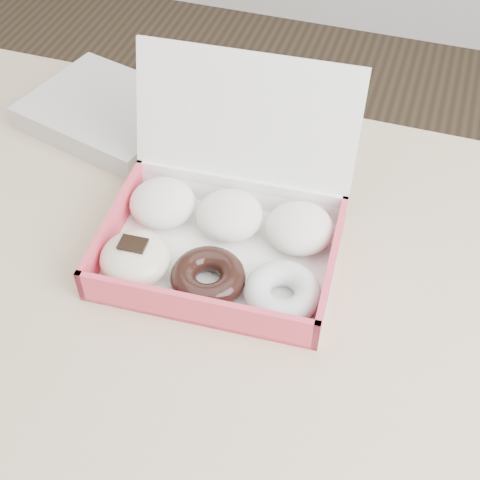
% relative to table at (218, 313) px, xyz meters
% --- Properties ---
extents(table, '(1.20, 0.80, 0.75)m').
position_rel_table_xyz_m(table, '(0.00, 0.00, 0.00)').
color(table, tan).
rests_on(table, ground).
extents(donut_box, '(0.32, 0.30, 0.22)m').
position_rel_table_xyz_m(donut_box, '(-0.01, 0.05, 0.11)').
color(donut_box, white).
rests_on(donut_box, table).
extents(newspapers, '(0.29, 0.25, 0.04)m').
position_rel_table_xyz_m(newspapers, '(-0.28, 0.26, 0.10)').
color(newspapers, beige).
rests_on(newspapers, table).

